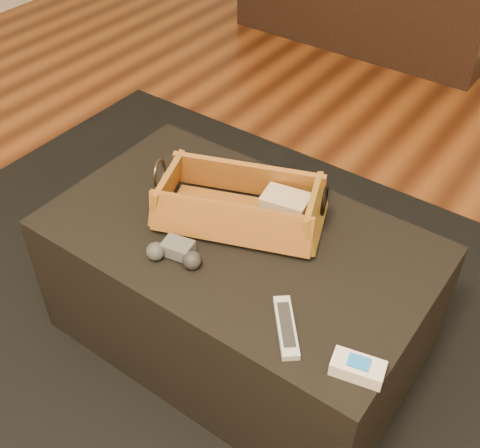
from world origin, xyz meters
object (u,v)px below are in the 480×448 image
Objects in this scene: wicker_basket at (240,205)px; silver_remote at (286,327)px; ottoman at (238,290)px; tv_remote at (230,215)px; game_controller at (175,253)px; cream_gadget at (358,368)px.

wicker_basket reaches higher than silver_remote.
ottoman is 0.39m from silver_remote.
tv_remote is (-0.04, 0.02, 0.24)m from ottoman.
cream_gadget is at bearing -4.01° from game_controller.
tv_remote reaches higher than ottoman.
tv_remote is at bearing 82.13° from game_controller.
tv_remote is 1.52× the size of game_controller.
silver_remote is at bearing -35.47° from ottoman.
game_controller reaches higher than ottoman.
tv_remote is 1.95× the size of cream_gadget.
wicker_basket is at bearing 141.36° from silver_remote.
ottoman is at bearing -57.75° from wicker_basket.
ottoman is 4.37× the size of tv_remote.
game_controller is at bearing -100.89° from wicker_basket.
tv_remote is 0.04m from wicker_basket.
tv_remote and cream_gadget have the same top height.
wicker_basket is at bearing 30.87° from tv_remote.
wicker_basket is 0.38m from silver_remote.
game_controller is at bearing 175.76° from silver_remote.
tv_remote is 0.48× the size of wicker_basket.
ottoman is 6.53× the size of silver_remote.
silver_remote is at bearing -38.64° from wicker_basket.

